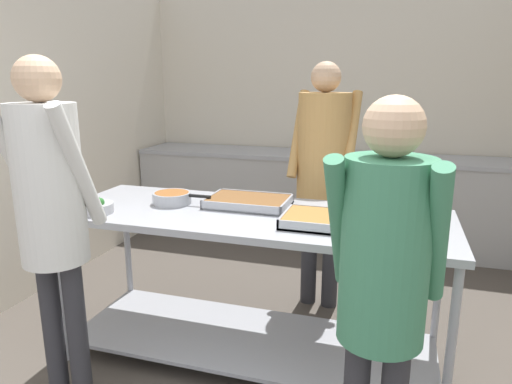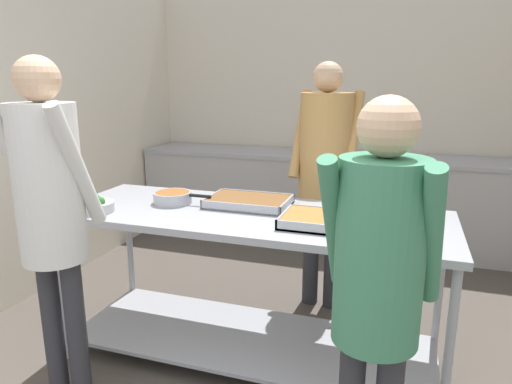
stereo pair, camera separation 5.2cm
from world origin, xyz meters
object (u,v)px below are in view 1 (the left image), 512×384
at_px(sauce_pan, 172,197).
at_px(plate_stack, 402,219).
at_px(serving_tray_vegetables, 326,220).
at_px(serving_tray_roast, 248,202).
at_px(cook_behind_counter, 323,160).
at_px(water_bottle, 324,140).
at_px(broccoli_bowl, 95,206).
at_px(guest_serving_left, 384,268).
at_px(guest_serving_right, 51,200).

relative_size(sauce_pan, plate_stack, 1.51).
bearing_deg(serving_tray_vegetables, serving_tray_roast, 155.35).
bearing_deg(cook_behind_counter, water_bottle, 98.84).
distance_m(broccoli_bowl, guest_serving_left, 1.70).
distance_m(broccoli_bowl, serving_tray_vegetables, 1.31).
distance_m(plate_stack, guest_serving_left, 0.88).
bearing_deg(cook_behind_counter, serving_tray_vegetables, -79.70).
relative_size(broccoli_bowl, serving_tray_vegetables, 0.46).
relative_size(guest_serving_right, cook_behind_counter, 0.99).
bearing_deg(cook_behind_counter, sauce_pan, -135.85).
bearing_deg(cook_behind_counter, serving_tray_roast, -116.00).
bearing_deg(broccoli_bowl, cook_behind_counter, 43.96).
distance_m(cook_behind_counter, water_bottle, 1.54).
bearing_deg(serving_tray_vegetables, broccoli_bowl, -172.58).
distance_m(sauce_pan, guest_serving_right, 0.80).
bearing_deg(sauce_pan, guest_serving_right, -108.43).
bearing_deg(guest_serving_left, serving_tray_vegetables, 114.15).
distance_m(plate_stack, cook_behind_counter, 0.95).
height_order(plate_stack, guest_serving_right, guest_serving_right).
relative_size(plate_stack, guest_serving_right, 0.14).
bearing_deg(water_bottle, sauce_pan, -103.81).
distance_m(guest_serving_right, water_bottle, 3.16).
height_order(guest_serving_right, cook_behind_counter, cook_behind_counter).
bearing_deg(broccoli_bowl, plate_stack, 11.37).
height_order(plate_stack, cook_behind_counter, cook_behind_counter).
relative_size(sauce_pan, guest_serving_left, 0.23).
relative_size(broccoli_bowl, sauce_pan, 0.55).
bearing_deg(broccoli_bowl, sauce_pan, 43.50).
bearing_deg(water_bottle, broccoli_bowl, -108.91).
xyz_separation_m(guest_serving_left, cook_behind_counter, (-0.48, 1.63, 0.10)).
xyz_separation_m(broccoli_bowl, water_bottle, (0.90, 2.62, 0.09)).
bearing_deg(guest_serving_left, cook_behind_counter, 106.53).
relative_size(sauce_pan, cook_behind_counter, 0.21).
bearing_deg(serving_tray_roast, guest_serving_right, -130.67).
relative_size(serving_tray_roast, guest_serving_right, 0.27).
bearing_deg(sauce_pan, water_bottle, 76.19).
xyz_separation_m(sauce_pan, serving_tray_vegetables, (0.97, -0.14, -0.01)).
distance_m(sauce_pan, water_bottle, 2.38).
height_order(plate_stack, water_bottle, water_bottle).
bearing_deg(plate_stack, cook_behind_counter, 126.27).
bearing_deg(guest_serving_right, serving_tray_roast, 49.33).
height_order(guest_serving_left, guest_serving_right, guest_serving_right).
distance_m(serving_tray_vegetables, cook_behind_counter, 0.95).
bearing_deg(plate_stack, serving_tray_roast, 176.01).
height_order(guest_serving_right, water_bottle, guest_serving_right).
xyz_separation_m(sauce_pan, water_bottle, (0.57, 2.31, 0.09)).
bearing_deg(guest_serving_left, serving_tray_roast, 131.30).
xyz_separation_m(guest_serving_right, water_bottle, (0.81, 3.05, -0.06)).
height_order(serving_tray_roast, guest_serving_right, guest_serving_right).
height_order(broccoli_bowl, water_bottle, water_bottle).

